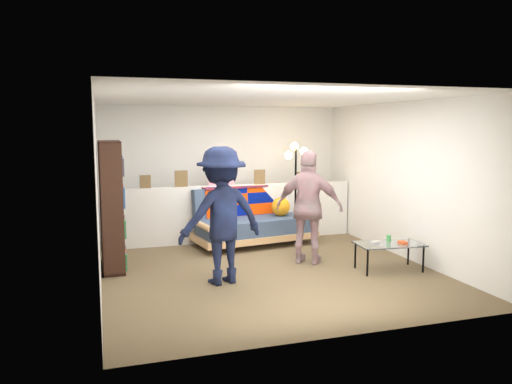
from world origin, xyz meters
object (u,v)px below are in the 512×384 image
coffee_table (390,245)px  person_left (221,216)px  floor_lamp (296,172)px  futon_sofa (254,220)px  bookshelf (111,210)px  person_right (309,207)px

coffee_table → person_left: size_ratio=0.55×
floor_lamp → futon_sofa: bearing=-176.2°
bookshelf → person_left: size_ratio=1.03×
coffee_table → person_right: size_ratio=0.58×
futon_sofa → person_right: (0.41, -1.43, 0.43)m
bookshelf → person_left: 1.74m
bookshelf → person_right: 2.85m
bookshelf → person_right: bearing=-11.8°
bookshelf → coffee_table: bookshelf is taller
coffee_table → floor_lamp: bearing=104.3°
futon_sofa → person_left: size_ratio=1.23×
bookshelf → floor_lamp: bookshelf is taller
person_right → floor_lamp: bearing=-69.8°
futon_sofa → floor_lamp: (0.79, 0.05, 0.82)m
futon_sofa → floor_lamp: bearing=3.8°
coffee_table → bookshelf: bearing=161.1°
coffee_table → floor_lamp: (-0.56, 2.18, 0.87)m
coffee_table → floor_lamp: size_ratio=0.56×
futon_sofa → bookshelf: 2.56m
person_left → floor_lamp: bearing=-144.5°
futon_sofa → person_left: (-1.04, -1.96, 0.47)m
floor_lamp → person_left: person_left is taller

